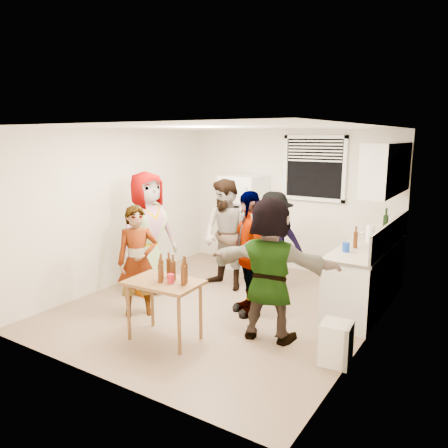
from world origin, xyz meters
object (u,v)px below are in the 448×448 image
Objects in this scene: guest_orange at (268,338)px; beer_bottle_table at (161,282)px; serving_table at (165,339)px; guest_grey at (150,291)px; blue_cup at (346,252)px; trash_bin at (336,341)px; guest_stripe at (140,314)px; beer_bottle_counter at (355,248)px; red_cup at (171,283)px; guest_black at (249,312)px; guest_back_right at (272,291)px; kettle at (371,239)px; guest_back_left at (226,288)px; refrigerator at (243,222)px; wine_bottle at (385,235)px.

beer_bottle_table is at bearing 27.82° from guest_orange.
guest_orange is (1.03, 0.70, 0.00)m from serving_table.
blue_cup is at bearing -61.11° from guest_grey.
trash_bin reaches higher than guest_stripe.
red_cup is at bearing -126.09° from beer_bottle_counter.
guest_black is (1.72, 0.10, 0.00)m from guest_grey.
beer_bottle_counter is 0.13× the size of guest_orange.
red_cup reaches higher than guest_back_right.
beer_bottle_table is 0.15× the size of guest_stripe.
serving_table is 0.88m from guest_stripe.
beer_bottle_counter reaches higher than guest_back_right.
blue_cup is 1.46m from trash_bin.
serving_table is at bearing 175.41° from red_cup.
guest_stripe is (-2.41, -1.67, -0.90)m from beer_bottle_counter.
kettle is at bearing 85.57° from beer_bottle_counter.
beer_bottle_counter is 2.06× the size of red_cup.
kettle reaches higher than trash_bin.
kettle reaches higher than guest_back_left.
guest_back_left reaches higher than guest_stripe.
serving_table is at bearing -131.27° from blue_cup.
refrigerator is 3.24m from red_cup.
kettle is 2.35m from guest_back_left.
wine_bottle reaches higher than kettle.
wine_bottle is at bearing 60.93° from beer_bottle_table.
guest_grey is at bearing -159.67° from guest_back_right.
guest_stripe is at bearing 153.26° from serving_table.
kettle is 0.25× the size of serving_table.
serving_table is 0.58× the size of guest_stripe.
guest_grey is (-1.27, 1.20, -0.73)m from beer_bottle_table.
serving_table is at bearing -69.92° from guest_back_left.
beer_bottle_table is 2.37m from guest_back_right.
beer_bottle_table is at bearing -119.07° from wine_bottle.
wine_bottle is 0.36× the size of serving_table.
beer_bottle_table is at bearing -77.14° from refrigerator.
beer_bottle_counter is 1.73× the size of blue_cup.
kettle is 0.44m from wine_bottle.
beer_bottle_counter is at bearing -89.59° from kettle.
trash_bin is 2.08× the size of beer_bottle_table.
trash_bin is at bearing 15.71° from serving_table.
wine_bottle is 1.40× the size of beer_bottle_table.
refrigerator is 3.31m from serving_table.
trash_bin reaches higher than guest_grey.
red_cup is at bearing -129.00° from blue_cup.
kettle is 2.30m from guest_orange.
trash_bin is at bearing -79.22° from kettle.
wine_bottle is 1.39× the size of beer_bottle_counter.
refrigerator is 1.00× the size of guest_black.
blue_cup reaches higher than guest_grey.
blue_cup is 1.56m from guest_back_right.
red_cup reaches higher than serving_table.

